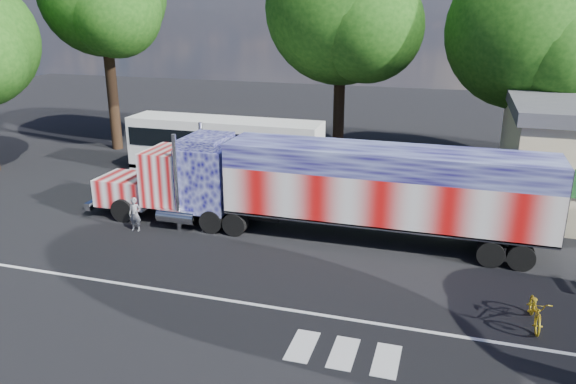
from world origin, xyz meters
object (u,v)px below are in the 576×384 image
(coach_bus, at_px, (225,146))
(woman, at_px, (135,214))
(tree_ne_a, at_px, (528,32))
(tree_n_mid, at_px, (344,8))
(semi_truck, at_px, (325,186))
(bicycle, at_px, (536,310))

(coach_bus, bearing_deg, woman, -92.66)
(coach_bus, relative_size, tree_ne_a, 0.91)
(tree_n_mid, bearing_deg, semi_truck, -80.97)
(tree_ne_a, bearing_deg, coach_bus, -161.48)
(woman, distance_m, bicycle, 16.01)
(tree_n_mid, xyz_separation_m, tree_ne_a, (10.30, -0.90, -1.21))
(coach_bus, height_order, bicycle, coach_bus)
(woman, bearing_deg, semi_truck, 5.58)
(woman, xyz_separation_m, tree_n_mid, (5.81, 15.08, 8.37))
(tree_ne_a, bearing_deg, bicycle, -91.35)
(semi_truck, relative_size, bicycle, 10.53)
(woman, bearing_deg, tree_ne_a, 33.79)
(tree_ne_a, bearing_deg, semi_truck, -123.59)
(tree_n_mid, relative_size, tree_ne_a, 1.13)
(coach_bus, height_order, tree_n_mid, tree_n_mid)
(woman, xyz_separation_m, bicycle, (15.70, -3.14, -0.25))
(coach_bus, height_order, woman, coach_bus)
(woman, height_order, tree_n_mid, tree_n_mid)
(tree_n_mid, bearing_deg, tree_ne_a, -4.99)
(woman, bearing_deg, tree_n_mid, 61.35)
(semi_truck, relative_size, tree_ne_a, 1.64)
(coach_bus, xyz_separation_m, woman, (-0.41, -8.93, -0.93))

